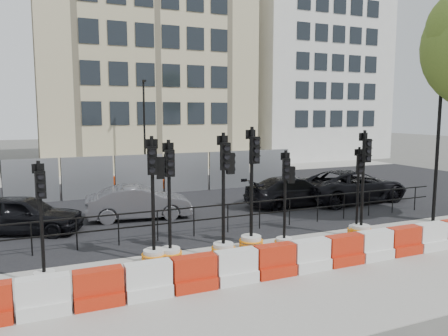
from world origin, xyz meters
name	(u,v)px	position (x,y,z in m)	size (l,w,h in m)	color
ground	(244,243)	(0.00, 0.00, 0.00)	(120.00, 120.00, 0.00)	#51514C
sidewalk_near	(297,275)	(0.00, -3.00, 0.01)	(40.00, 6.00, 0.02)	gray
road	(176,201)	(0.00, 7.00, 0.01)	(40.00, 14.00, 0.03)	black
sidewalk_far	(134,175)	(0.00, 16.00, 0.01)	(40.00, 4.00, 0.02)	gray
building_cream	(141,46)	(2.00, 21.99, 9.00)	(15.00, 10.06, 18.00)	#C5B690
building_white	(306,68)	(17.00, 21.99, 8.00)	(12.00, 9.06, 16.00)	silver
kerb_railing	(228,213)	(0.00, 1.20, 0.69)	(18.00, 0.04, 1.00)	black
heras_fencing	(151,178)	(-0.49, 9.71, 0.71)	(14.33, 1.72, 2.00)	gray
lamp_post_far	(144,125)	(0.50, 14.98, 3.22)	(0.12, 0.56, 6.00)	black
lamp_post_near	(439,135)	(7.50, -0.52, 3.22)	(0.12, 0.56, 6.00)	black
barrier_row	(293,259)	(0.00, -2.80, 0.37)	(14.65, 0.50, 0.80)	red
traffic_signal_a	(44,261)	(-5.73, -1.24, 0.61)	(0.58, 0.58, 2.94)	silver
traffic_signal_b	(154,235)	(-3.03, -0.83, 0.81)	(0.67, 0.67, 3.41)	silver
traffic_signal_c	(170,238)	(-2.59, -0.82, 0.68)	(0.65, 0.65, 3.31)	silver
traffic_signal_d	(224,229)	(-1.13, -1.06, 0.83)	(0.68, 0.68, 3.48)	silver
traffic_signal_e	(252,226)	(-0.12, -0.77, 0.75)	(0.71, 0.71, 3.61)	silver
traffic_signal_f	(285,226)	(0.80, -1.09, 0.70)	(0.58, 0.58, 2.94)	silver
traffic_signal_g	(357,218)	(3.66, -0.85, 0.60)	(0.58, 0.58, 2.93)	silver
traffic_signal_h	(362,216)	(3.70, -1.02, 0.72)	(0.68, 0.68, 3.46)	silver
car_a	(23,214)	(-6.26, 3.86, 0.65)	(4.13, 2.95, 1.31)	black
car_b	(139,203)	(-2.29, 4.30, 0.64)	(4.02, 1.83, 1.28)	#46464B
car_c	(294,192)	(4.35, 3.93, 0.64)	(4.41, 1.79, 1.28)	black
car_d	(352,186)	(7.25, 3.70, 0.72)	(5.28, 2.59, 1.44)	black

